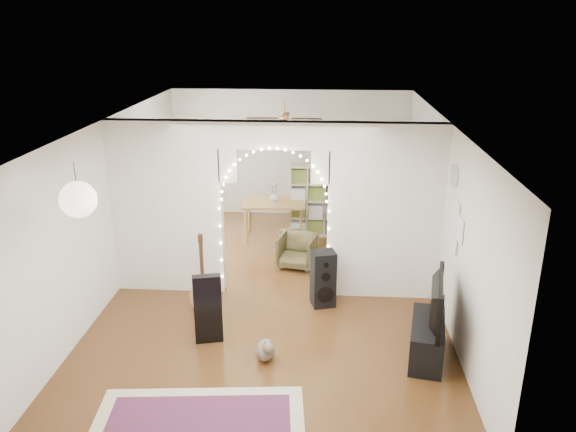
# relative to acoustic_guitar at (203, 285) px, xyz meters

# --- Properties ---
(floor) EXTENTS (7.50, 7.50, 0.00)m
(floor) POSITION_rel_acoustic_guitar_xyz_m (0.97, 0.80, -0.46)
(floor) COLOR black
(floor) RESTS_ON ground
(ceiling) EXTENTS (5.00, 7.50, 0.02)m
(ceiling) POSITION_rel_acoustic_guitar_xyz_m (0.97, 0.80, 2.24)
(ceiling) COLOR white
(ceiling) RESTS_ON wall_back
(wall_back) EXTENTS (5.00, 0.02, 2.70)m
(wall_back) POSITION_rel_acoustic_guitar_xyz_m (0.97, 4.55, 0.89)
(wall_back) COLOR silver
(wall_back) RESTS_ON floor
(wall_front) EXTENTS (5.00, 0.02, 2.70)m
(wall_front) POSITION_rel_acoustic_guitar_xyz_m (0.97, -2.95, 0.89)
(wall_front) COLOR silver
(wall_front) RESTS_ON floor
(wall_left) EXTENTS (0.02, 7.50, 2.70)m
(wall_left) POSITION_rel_acoustic_guitar_xyz_m (-1.53, 0.80, 0.89)
(wall_left) COLOR silver
(wall_left) RESTS_ON floor
(wall_right) EXTENTS (0.02, 7.50, 2.70)m
(wall_right) POSITION_rel_acoustic_guitar_xyz_m (3.47, 0.80, 0.89)
(wall_right) COLOR silver
(wall_right) RESTS_ON floor
(divider_wall) EXTENTS (5.00, 0.20, 2.70)m
(divider_wall) POSITION_rel_acoustic_guitar_xyz_m (0.97, 0.80, 0.96)
(divider_wall) COLOR silver
(divider_wall) RESTS_ON floor
(fairy_lights) EXTENTS (1.64, 0.04, 1.60)m
(fairy_lights) POSITION_rel_acoustic_guitar_xyz_m (0.97, 0.67, 1.09)
(fairy_lights) COLOR #FFEABF
(fairy_lights) RESTS_ON divider_wall
(window) EXTENTS (0.04, 1.20, 1.40)m
(window) POSITION_rel_acoustic_guitar_xyz_m (-1.50, 2.60, 1.04)
(window) COLOR white
(window) RESTS_ON wall_left
(wall_clock) EXTENTS (0.03, 0.31, 0.31)m
(wall_clock) POSITION_rel_acoustic_guitar_xyz_m (3.45, 0.20, 1.64)
(wall_clock) COLOR white
(wall_clock) RESTS_ON wall_right
(picture_frames) EXTENTS (0.02, 0.50, 0.70)m
(picture_frames) POSITION_rel_acoustic_guitar_xyz_m (3.45, -0.20, 1.04)
(picture_frames) COLOR white
(picture_frames) RESTS_ON wall_right
(paper_lantern) EXTENTS (0.40, 0.40, 0.40)m
(paper_lantern) POSITION_rel_acoustic_guitar_xyz_m (-0.93, -1.60, 1.79)
(paper_lantern) COLOR white
(paper_lantern) RESTS_ON ceiling
(ceiling_fan) EXTENTS (1.10, 1.10, 0.30)m
(ceiling_fan) POSITION_rel_acoustic_guitar_xyz_m (0.97, 2.80, 1.94)
(ceiling_fan) COLOR #C78342
(ceiling_fan) RESTS_ON ceiling
(guitar_case) EXTENTS (0.39, 0.21, 0.96)m
(guitar_case) POSITION_rel_acoustic_guitar_xyz_m (0.22, -0.73, 0.02)
(guitar_case) COLOR black
(guitar_case) RESTS_ON floor
(acoustic_guitar) EXTENTS (0.43, 0.16, 1.06)m
(acoustic_guitar) POSITION_rel_acoustic_guitar_xyz_m (0.00, 0.00, 0.00)
(acoustic_guitar) COLOR #BB894A
(acoustic_guitar) RESTS_ON floor
(tabby_cat) EXTENTS (0.33, 0.53, 0.35)m
(tabby_cat) POSITION_rel_acoustic_guitar_xyz_m (1.03, -1.11, -0.32)
(tabby_cat) COLOR brown
(tabby_cat) RESTS_ON floor
(floor_speaker) EXTENTS (0.40, 0.37, 0.87)m
(floor_speaker) POSITION_rel_acoustic_guitar_xyz_m (1.73, 0.38, -0.03)
(floor_speaker) COLOR black
(floor_speaker) RESTS_ON floor
(media_console) EXTENTS (0.58, 1.06, 0.50)m
(media_console) POSITION_rel_acoustic_guitar_xyz_m (3.06, -0.92, -0.21)
(media_console) COLOR black
(media_console) RESTS_ON floor
(tv) EXTENTS (0.34, 1.08, 0.62)m
(tv) POSITION_rel_acoustic_guitar_xyz_m (3.06, -0.92, 0.35)
(tv) COLOR black
(tv) RESTS_ON media_console
(bookcase) EXTENTS (1.40, 0.40, 1.42)m
(bookcase) POSITION_rel_acoustic_guitar_xyz_m (1.73, 3.32, 0.25)
(bookcase) COLOR #C6AD90
(bookcase) RESTS_ON floor
(dining_table) EXTENTS (1.24, 0.86, 0.76)m
(dining_table) POSITION_rel_acoustic_guitar_xyz_m (0.75, 3.06, 0.22)
(dining_table) COLOR olive
(dining_table) RESTS_ON floor
(flower_vase) EXTENTS (0.19, 0.19, 0.19)m
(flower_vase) POSITION_rel_acoustic_guitar_xyz_m (0.75, 3.06, 0.39)
(flower_vase) COLOR silver
(flower_vase) RESTS_ON dining_table
(dining_chair_left) EXTENTS (0.73, 0.74, 0.57)m
(dining_chair_left) POSITION_rel_acoustic_guitar_xyz_m (1.27, 1.76, -0.18)
(dining_chair_left) COLOR #484224
(dining_chair_left) RESTS_ON floor
(dining_chair_right) EXTENTS (0.56, 0.57, 0.45)m
(dining_chair_right) POSITION_rel_acoustic_guitar_xyz_m (1.15, 2.24, -0.24)
(dining_chair_right) COLOR #484224
(dining_chair_right) RESTS_ON floor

